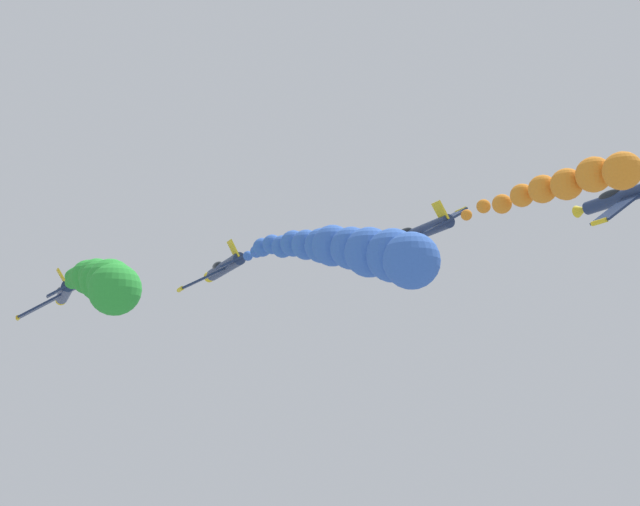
{
  "coord_description": "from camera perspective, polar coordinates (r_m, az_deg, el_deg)",
  "views": [
    {
      "loc": [
        -23.25,
        -54.53,
        52.61
      ],
      "look_at": [
        0.0,
        0.0,
        64.6
      ],
      "focal_mm": 39.51,
      "sensor_mm": 36.0,
      "label": 1
    }
  ],
  "objects": [
    {
      "name": "airplane_right_inner",
      "position": [
        63.59,
        -7.75,
        -1.16
      ],
      "size": [
        8.59,
        10.35,
        4.84
      ],
      "rotation": [
        0.0,
        -0.49,
        0.0
      ],
      "color": "navy"
    },
    {
      "name": "airplane_left_inner",
      "position": [
        69.96,
        -20.01,
        -3.04
      ],
      "size": [
        8.26,
        10.35,
        5.44
      ],
      "rotation": [
        0.0,
        -0.57,
        0.0
      ],
      "color": "navy"
    },
    {
      "name": "smoke_trail_right_inner",
      "position": [
        43.17,
        2.86,
        0.14
      ],
      "size": [
        5.37,
        22.45,
        6.14
      ],
      "color": "blue"
    },
    {
      "name": "smoke_trail_left_outer",
      "position": [
        46.33,
        19.59,
        5.36
      ],
      "size": [
        3.0,
        14.81,
        2.5
      ],
      "color": "orange"
    },
    {
      "name": "airplane_left_outer",
      "position": [
        58.82,
        7.89,
        1.6
      ],
      "size": [
        8.42,
        10.35,
        5.17
      ],
      "rotation": [
        0.0,
        -0.53,
        0.0
      ],
      "color": "navy"
    },
    {
      "name": "airplane_right_outer",
      "position": [
        59.22,
        23.71,
        4.36
      ],
      "size": [
        8.16,
        10.35,
        5.6
      ],
      "rotation": [
        0.0,
        -0.59,
        0.0
      ],
      "color": "navy"
    },
    {
      "name": "smoke_trail_left_inner",
      "position": [
        49.07,
        -17.46,
        -2.18
      ],
      "size": [
        3.85,
        20.54,
        5.28
      ],
      "color": "green"
    }
  ]
}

